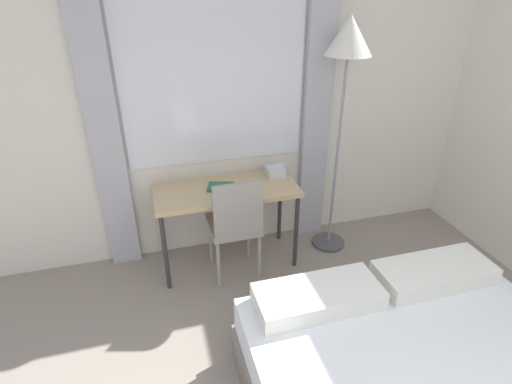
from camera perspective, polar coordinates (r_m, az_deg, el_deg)
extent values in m
cube|color=silver|center=(3.36, -2.96, 12.95)|extent=(5.31, 0.05, 2.70)
cube|color=white|center=(3.24, -6.02, 16.82)|extent=(1.46, 0.01, 1.50)
cube|color=#B2B2BC|center=(3.24, -21.17, 9.62)|extent=(0.24, 0.06, 2.60)
cube|color=#B2B2BC|center=(3.52, 8.80, 12.53)|extent=(0.24, 0.06, 2.60)
cube|color=tan|center=(3.25, -4.27, 0.23)|extent=(1.16, 0.51, 0.04)
cylinder|color=#333333|center=(3.21, -12.82, -8.51)|extent=(0.04, 0.04, 0.69)
cylinder|color=#333333|center=(3.39, 5.74, -5.70)|extent=(0.04, 0.04, 0.69)
cylinder|color=#333333|center=(3.57, -13.35, -4.54)|extent=(0.04, 0.04, 0.69)
cylinder|color=#333333|center=(3.73, 3.41, -2.22)|extent=(0.04, 0.04, 0.69)
cube|color=gray|center=(3.26, -3.22, -4.67)|extent=(0.40, 0.40, 0.05)
cube|color=gray|center=(2.99, -2.54, -2.55)|extent=(0.38, 0.04, 0.43)
cylinder|color=gray|center=(3.24, -5.37, -10.30)|extent=(0.03, 0.03, 0.44)
cylinder|color=gray|center=(3.30, 0.50, -9.31)|extent=(0.03, 0.03, 0.44)
cylinder|color=gray|center=(3.51, -6.49, -6.97)|extent=(0.03, 0.03, 0.44)
cylinder|color=gray|center=(3.57, -1.09, -6.14)|extent=(0.03, 0.03, 0.44)
cube|color=silver|center=(2.47, 8.84, -14.55)|extent=(0.75, 0.32, 0.12)
cube|color=silver|center=(2.85, 24.05, -10.49)|extent=(0.75, 0.32, 0.12)
cylinder|color=#4C4C51|center=(3.89, 10.27, -7.07)|extent=(0.30, 0.30, 0.03)
cylinder|color=gray|center=(3.47, 11.46, 4.64)|extent=(0.02, 0.02, 1.69)
cone|color=silver|center=(3.22, 13.21, 21.00)|extent=(0.36, 0.36, 0.29)
cube|color=silver|center=(3.43, 2.76, 2.96)|extent=(0.15, 0.15, 0.08)
cube|color=silver|center=(3.41, 2.78, 3.74)|extent=(0.17, 0.05, 0.02)
cube|color=#33664C|center=(3.24, -5.06, 0.73)|extent=(0.24, 0.21, 0.02)
cube|color=white|center=(3.23, -5.07, 0.81)|extent=(0.23, 0.20, 0.01)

